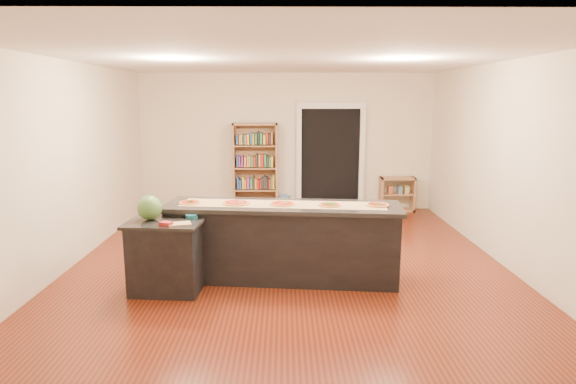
{
  "coord_description": "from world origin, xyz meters",
  "views": [
    {
      "loc": [
        -0.05,
        -6.41,
        2.28
      ],
      "look_at": [
        0.0,
        0.2,
        1.0
      ],
      "focal_mm": 30.0,
      "sensor_mm": 36.0,
      "label": 1
    }
  ],
  "objects_px": {
    "low_shelf": "(397,194)",
    "watermelon": "(150,208)",
    "side_counter": "(167,256)",
    "bookshelf": "(255,168)",
    "kitchen_island": "(283,241)",
    "waste_bin": "(285,204)"
  },
  "relations": [
    {
      "from": "side_counter",
      "to": "kitchen_island",
      "type": "bearing_deg",
      "value": 21.73
    },
    {
      "from": "side_counter",
      "to": "waste_bin",
      "type": "xyz_separation_m",
      "value": [
        1.41,
        4.11,
        -0.26
      ]
    },
    {
      "from": "bookshelf",
      "to": "watermelon",
      "type": "distance_m",
      "value": 4.25
    },
    {
      "from": "low_shelf",
      "to": "bookshelf",
      "type": "bearing_deg",
      "value": -179.81
    },
    {
      "from": "kitchen_island",
      "to": "low_shelf",
      "type": "height_order",
      "value": "kitchen_island"
    },
    {
      "from": "kitchen_island",
      "to": "low_shelf",
      "type": "relative_size",
      "value": 4.2
    },
    {
      "from": "bookshelf",
      "to": "waste_bin",
      "type": "relative_size",
      "value": 5.15
    },
    {
      "from": "low_shelf",
      "to": "watermelon",
      "type": "distance_m",
      "value": 5.74
    },
    {
      "from": "watermelon",
      "to": "waste_bin",
      "type": "bearing_deg",
      "value": 68.31
    },
    {
      "from": "side_counter",
      "to": "waste_bin",
      "type": "bearing_deg",
      "value": 76.16
    },
    {
      "from": "kitchen_island",
      "to": "bookshelf",
      "type": "bearing_deg",
      "value": 104.22
    },
    {
      "from": "side_counter",
      "to": "bookshelf",
      "type": "height_order",
      "value": "bookshelf"
    },
    {
      "from": "side_counter",
      "to": "low_shelf",
      "type": "bearing_deg",
      "value": 53.59
    },
    {
      "from": "side_counter",
      "to": "bookshelf",
      "type": "xyz_separation_m",
      "value": [
        0.82,
        4.2,
        0.47
      ]
    },
    {
      "from": "low_shelf",
      "to": "watermelon",
      "type": "bearing_deg",
      "value": -133.49
    },
    {
      "from": "side_counter",
      "to": "watermelon",
      "type": "bearing_deg",
      "value": 164.01
    },
    {
      "from": "kitchen_island",
      "to": "watermelon",
      "type": "height_order",
      "value": "watermelon"
    },
    {
      "from": "kitchen_island",
      "to": "watermelon",
      "type": "xyz_separation_m",
      "value": [
        -1.58,
        -0.34,
        0.52
      ]
    },
    {
      "from": "kitchen_island",
      "to": "side_counter",
      "type": "height_order",
      "value": "kitchen_island"
    },
    {
      "from": "watermelon",
      "to": "kitchen_island",
      "type": "bearing_deg",
      "value": 12.14
    },
    {
      "from": "watermelon",
      "to": "bookshelf",
      "type": "bearing_deg",
      "value": 76.22
    },
    {
      "from": "side_counter",
      "to": "low_shelf",
      "type": "distance_m",
      "value": 5.63
    }
  ]
}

